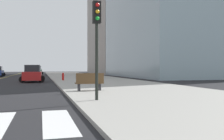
% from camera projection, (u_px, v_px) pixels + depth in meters
% --- Properties ---
extents(sidewalk_kerb_east, '(10.00, 120.00, 0.15)m').
position_uv_depth(sidewalk_kerb_east, '(110.00, 84.00, 24.87)').
color(sidewalk_kerb_east, '#9E9B93').
rests_on(sidewalk_kerb_east, ground).
extents(lane_divider_paint, '(0.16, 80.00, 0.01)m').
position_uv_depth(lane_divider_paint, '(2.00, 78.00, 40.96)').
color(lane_divider_paint, yellow).
rests_on(lane_divider_paint, ground).
extents(parking_garage_concrete, '(18.00, 24.00, 25.63)m').
position_uv_depth(parking_garage_concrete, '(126.00, 28.00, 73.74)').
color(parking_garage_concrete, '#9E9B93').
rests_on(parking_garage_concrete, ground).
extents(car_green_nearest, '(2.94, 4.62, 2.04)m').
position_uv_depth(car_green_nearest, '(37.00, 71.00, 61.32)').
color(car_green_nearest, '#236B42').
rests_on(car_green_nearest, ground).
extents(car_red_fourth, '(2.78, 4.39, 1.94)m').
position_uv_depth(car_red_fourth, '(33.00, 74.00, 29.82)').
color(car_red_fourth, red).
rests_on(car_red_fourth, ground).
extents(traffic_light_near_corner, '(0.36, 0.41, 4.47)m').
position_uv_depth(traffic_light_near_corner, '(97.00, 30.00, 11.82)').
color(traffic_light_near_corner, black).
rests_on(traffic_light_near_corner, sidewalk_kerb_east).
extents(park_bench, '(1.82, 0.63, 1.12)m').
position_uv_depth(park_bench, '(90.00, 82.00, 16.74)').
color(park_bench, brown).
rests_on(park_bench, sidewalk_kerb_east).
extents(fire_hydrant, '(0.26, 0.26, 0.89)m').
position_uv_depth(fire_hydrant, '(63.00, 77.00, 30.90)').
color(fire_hydrant, red).
rests_on(fire_hydrant, sidewalk_kerb_east).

